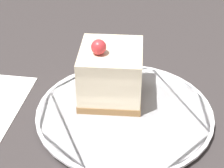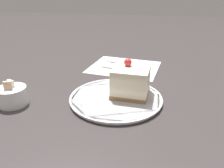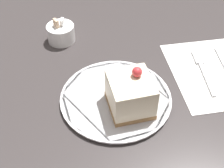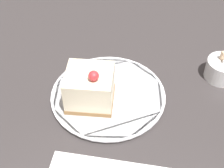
# 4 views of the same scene
# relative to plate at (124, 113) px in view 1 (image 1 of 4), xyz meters

# --- Properties ---
(ground_plane) EXTENTS (4.00, 4.00, 0.00)m
(ground_plane) POSITION_rel_plate_xyz_m (-0.02, -0.01, -0.01)
(ground_plane) COLOR #383333
(plate) EXTENTS (0.26, 0.26, 0.01)m
(plate) POSITION_rel_plate_xyz_m (0.00, 0.00, 0.00)
(plate) COLOR white
(plate) RESTS_ON ground_plane
(cake_slice) EXTENTS (0.10, 0.10, 0.10)m
(cake_slice) POSITION_rel_plate_xyz_m (0.02, -0.04, 0.04)
(cake_slice) COLOR olive
(cake_slice) RESTS_ON plate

